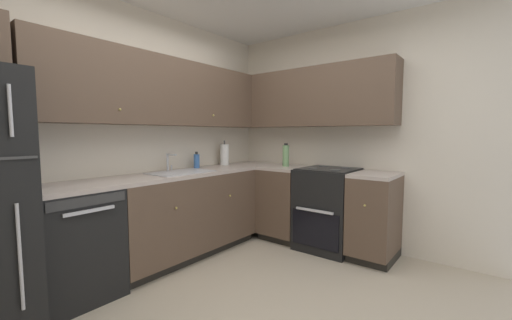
{
  "coord_description": "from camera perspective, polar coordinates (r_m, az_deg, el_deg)",
  "views": [
    {
      "loc": [
        -1.71,
        -1.39,
        1.33
      ],
      "look_at": [
        0.96,
        0.7,
        1.04
      ],
      "focal_mm": 21.76,
      "sensor_mm": 36.0,
      "label": 1
    }
  ],
  "objects": [
    {
      "name": "paper_towel_roll",
      "position": [
        4.05,
        -5.8,
        0.99
      ],
      "size": [
        0.11,
        0.11,
        0.33
      ],
      "color": "white",
      "rests_on": "countertop_back"
    },
    {
      "name": "oil_bottle",
      "position": [
        3.89,
        5.5,
        0.83
      ],
      "size": [
        0.08,
        0.08,
        0.29
      ],
      "color": "#729E66",
      "rests_on": "countertop_right"
    },
    {
      "name": "wall_back",
      "position": [
        3.43,
        -22.01,
        4.11
      ],
      "size": [
        3.82,
        0.05,
        2.61
      ],
      "primitive_type": "cube",
      "color": "beige",
      "rests_on": "ground_plane"
    },
    {
      "name": "countertop_right",
      "position": [
        3.66,
        12.08,
        -1.91
      ],
      "size": [
        0.6,
        1.57,
        0.03
      ],
      "color": "#B7A89E",
      "rests_on": "lower_cabinets_right"
    },
    {
      "name": "ground_plane",
      "position": [
        2.58,
        -0.93,
        -26.39
      ],
      "size": [
        3.72,
        3.11,
        0.02
      ],
      "primitive_type": "cube",
      "color": "#BCAD93"
    },
    {
      "name": "dishwasher",
      "position": [
        2.96,
        -30.52,
        -13.19
      ],
      "size": [
        0.6,
        0.63,
        0.88
      ],
      "color": "black",
      "rests_on": "ground_plane"
    },
    {
      "name": "upper_cabinets_right",
      "position": [
        3.92,
        9.28,
        11.12
      ],
      "size": [
        0.32,
        2.12,
        0.69
      ],
      "color": "brown"
    },
    {
      "name": "faucet",
      "position": [
        3.5,
        -15.67,
        -0.07
      ],
      "size": [
        0.07,
        0.16,
        0.19
      ],
      "color": "silver",
      "rests_on": "countertop_back"
    },
    {
      "name": "soap_bottle",
      "position": [
        3.75,
        -10.85,
        -0.15
      ],
      "size": [
        0.07,
        0.07,
        0.19
      ],
      "color": "#3F72BF",
      "rests_on": "countertop_back"
    },
    {
      "name": "countertop_back",
      "position": [
        3.42,
        -12.89,
        -2.39
      ],
      "size": [
        2.87,
        0.6,
        0.03
      ],
      "primitive_type": "cube",
      "color": "#B7A89E",
      "rests_on": "lower_cabinets_back"
    },
    {
      "name": "wall_right",
      "position": [
        3.85,
        17.04,
        4.29
      ],
      "size": [
        0.05,
        3.21,
        2.61
      ],
      "primitive_type": "cube",
      "color": "beige",
      "rests_on": "ground_plane"
    },
    {
      "name": "upper_cabinets_back",
      "position": [
        3.44,
        -16.79,
        11.86
      ],
      "size": [
        2.55,
        0.34,
        0.69
      ],
      "color": "brown"
    },
    {
      "name": "lower_cabinets_back",
      "position": [
        3.51,
        -12.75,
        -9.77
      ],
      "size": [
        1.67,
        0.62,
        0.88
      ],
      "color": "brown",
      "rests_on": "ground_plane"
    },
    {
      "name": "sink",
      "position": [
        3.36,
        -13.59,
        -2.94
      ],
      "size": [
        0.64,
        0.4,
        0.1
      ],
      "color": "#B7B7BC",
      "rests_on": "countertop_back"
    },
    {
      "name": "oven_range",
      "position": [
        3.72,
        13.13,
        -8.61
      ],
      "size": [
        0.68,
        0.62,
        1.07
      ],
      "color": "black",
      "rests_on": "ground_plane"
    },
    {
      "name": "lower_cabinets_right",
      "position": [
        3.74,
        11.97,
        -8.85
      ],
      "size": [
        0.62,
        1.57,
        0.88
      ],
      "color": "brown",
      "rests_on": "ground_plane"
    }
  ]
}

